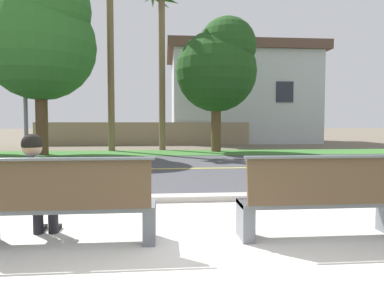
% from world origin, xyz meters
% --- Properties ---
extents(ground_plane, '(140.00, 140.00, 0.00)m').
position_xyz_m(ground_plane, '(0.00, 8.00, 0.00)').
color(ground_plane, '#665B4C').
extents(sidewalk_pavement, '(44.00, 3.60, 0.01)m').
position_xyz_m(sidewalk_pavement, '(0.00, 0.40, 0.01)').
color(sidewalk_pavement, beige).
rests_on(sidewalk_pavement, ground_plane).
extents(curb_edge, '(44.00, 0.30, 0.11)m').
position_xyz_m(curb_edge, '(0.00, 2.35, 0.06)').
color(curb_edge, '#ADA89E').
rests_on(curb_edge, ground_plane).
extents(street_asphalt, '(52.00, 8.00, 0.01)m').
position_xyz_m(street_asphalt, '(0.00, 6.50, 0.00)').
color(street_asphalt, '#424247').
rests_on(street_asphalt, ground_plane).
extents(road_centre_line, '(48.00, 0.14, 0.01)m').
position_xyz_m(road_centre_line, '(0.00, 6.50, 0.01)').
color(road_centre_line, '#E0CC4C').
rests_on(road_centre_line, ground_plane).
extents(far_verge_grass, '(48.00, 2.80, 0.02)m').
position_xyz_m(far_verge_grass, '(0.00, 11.81, 0.01)').
color(far_verge_grass, '#38702D').
rests_on(far_verge_grass, ground_plane).
extents(bench_left, '(1.95, 0.48, 1.01)m').
position_xyz_m(bench_left, '(-1.47, 0.31, 0.46)').
color(bench_left, slate).
rests_on(bench_left, ground_plane).
extents(bench_right, '(1.95, 0.48, 1.01)m').
position_xyz_m(bench_right, '(1.47, 0.31, 0.46)').
color(bench_right, slate).
rests_on(bench_right, ground_plane).
extents(seated_person_blue, '(0.52, 0.68, 1.25)m').
position_xyz_m(seated_person_blue, '(-1.85, 0.48, 0.68)').
color(seated_person_blue, black).
rests_on(seated_person_blue, ground_plane).
extents(streetlamp, '(0.24, 2.10, 7.28)m').
position_xyz_m(streetlamp, '(-6.25, 11.60, 4.15)').
color(streetlamp, gray).
rests_on(streetlamp, ground_plane).
extents(shade_tree_left, '(4.65, 4.65, 7.67)m').
position_xyz_m(shade_tree_left, '(-5.45, 11.30, 4.99)').
color(shade_tree_left, brown).
rests_on(shade_tree_left, ground_plane).
extents(shade_tree_centre, '(3.77, 3.77, 6.22)m').
position_xyz_m(shade_tree_centre, '(2.17, 12.23, 4.04)').
color(shade_tree_centre, brown).
rests_on(shade_tree_centre, ground_plane).
extents(palm_tree_tall, '(2.09, 1.98, 8.66)m').
position_xyz_m(palm_tree_tall, '(-2.94, 13.15, 6.93)').
color(palm_tree_tall, brown).
rests_on(palm_tree_tall, ground_plane).
extents(palm_tree_short, '(2.09, 1.98, 8.33)m').
position_xyz_m(palm_tree_short, '(-0.49, 13.59, 6.68)').
color(palm_tree_short, brown).
rests_on(palm_tree_short, ground_plane).
extents(garden_wall, '(13.00, 0.36, 1.40)m').
position_xyz_m(garden_wall, '(-1.63, 17.28, 0.70)').
color(garden_wall, gray).
rests_on(garden_wall, ground_plane).
extents(house_across_street, '(10.36, 6.91, 6.61)m').
position_xyz_m(house_across_street, '(5.02, 20.48, 3.35)').
color(house_across_street, '#B7BCC1').
rests_on(house_across_street, ground_plane).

